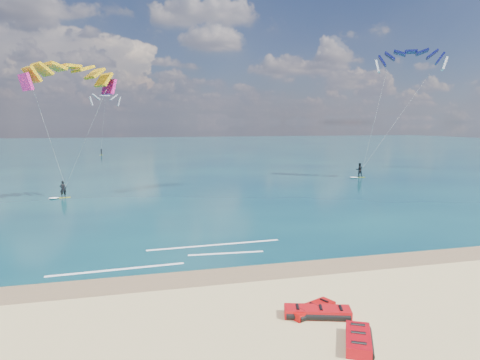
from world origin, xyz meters
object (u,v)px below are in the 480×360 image
object	(u,v)px
kitesurfer_main	(66,123)
kitesurfer_far	(387,106)
packed_kite_right	(358,345)
packed_kite_mid	(317,317)
packed_kite_left	(312,313)

from	to	relation	value
kitesurfer_main	kitesurfer_far	world-z (taller)	kitesurfer_far
packed_kite_right	kitesurfer_main	bearing A→B (deg)	51.19
packed_kite_mid	kitesurfer_far	world-z (taller)	kitesurfer_far
packed_kite_left	packed_kite_right	xyz separation A→B (m)	(0.52, -2.64, 0.00)
kitesurfer_main	packed_kite_mid	bearing A→B (deg)	-77.58
packed_kite_left	packed_kite_right	distance (m)	2.69
packed_kite_mid	kitesurfer_far	xyz separation A→B (m)	(25.76, 35.57, 9.57)
packed_kite_mid	kitesurfer_far	bearing A→B (deg)	72.09
kitesurfer_far	kitesurfer_main	bearing A→B (deg)	-150.45
packed_kite_left	packed_kite_mid	xyz separation A→B (m)	(0.07, -0.34, 0.00)
packed_kite_right	packed_kite_left	bearing A→B (deg)	39.09
packed_kite_left	packed_kite_right	size ratio (longest dim) A/B	1.01
kitesurfer_far	packed_kite_right	bearing A→B (deg)	-105.53
packed_kite_left	kitesurfer_far	bearing A→B (deg)	30.23
kitesurfer_main	packed_kite_right	bearing A→B (deg)	-78.51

